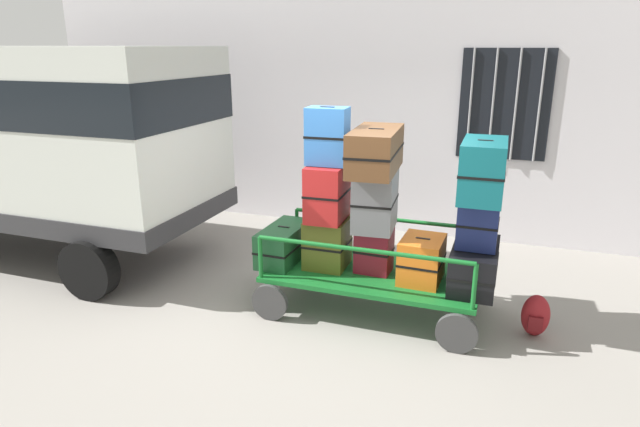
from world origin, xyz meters
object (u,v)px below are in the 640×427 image
Objects in this scene: suitcase_right_top at (483,170)px; backpack at (536,316)px; van at (43,131)px; suitcase_right_middle at (478,222)px; suitcase_midleft_bottom at (327,243)px; suitcase_right_bottom at (474,265)px; luggage_cart at (372,279)px; suitcase_center_middle at (375,200)px; suitcase_midright_bottom at (422,259)px; suitcase_midleft_middle at (328,192)px; suitcase_midleft_top at (327,136)px; suitcase_center_bottom at (374,250)px; suitcase_left_bottom at (284,243)px; suitcase_center_top at (376,150)px.

suitcase_right_top reaches higher than backpack.
suitcase_right_middle is at bearing -2.03° from van.
suitcase_midleft_bottom is 1.61m from suitcase_right_middle.
suitcase_right_bottom is 0.77m from backpack.
suitcase_right_middle reaches higher than luggage_cart.
suitcase_center_middle is at bearing -178.86° from suitcase_right_bottom.
suitcase_right_middle is (0.52, 0.06, 0.45)m from suitcase_midright_bottom.
van reaches higher than suitcase_midleft_middle.
luggage_cart is 1.28m from suitcase_right_middle.
suitcase_midleft_top is 0.95× the size of suitcase_center_middle.
suitcase_center_bottom is 0.99× the size of suitcase_right_middle.
van is 4.58m from suitcase_center_middle.
van is 5.69m from suitcase_right_bottom.
suitcase_center_middle reaches higher than suitcase_right_bottom.
suitcase_midleft_middle is (0.00, 0.00, 0.57)m from suitcase_midleft_bottom.
van reaches higher than suitcase_center_middle.
suitcase_left_bottom is 1.04m from suitcase_center_bottom.
luggage_cart is at bearing -178.22° from suitcase_right_middle.
suitcase_center_top is (0.52, -0.04, -0.11)m from suitcase_midleft_top.
backpack is (2.19, 0.00, -1.67)m from suitcase_midleft_top.
suitcase_midleft_top reaches higher than suitcase_right_middle.
suitcase_left_bottom is 1.68× the size of suitcase_right_middle.
backpack is at bearing -1.07° from suitcase_center_bottom.
suitcase_right_bottom is at bearing 90.00° from suitcase_right_middle.
suitcase_right_top is (1.56, -0.03, 0.37)m from suitcase_midleft_middle.
suitcase_midleft_bottom reaches higher than suitcase_right_bottom.
suitcase_right_middle is (1.56, 0.04, -0.77)m from suitcase_midleft_top.
suitcase_right_bottom is (1.56, 0.04, -1.23)m from suitcase_midleft_top.
suitcase_center_top is 1.22m from suitcase_midright_bottom.
suitcase_center_top reaches higher than suitcase_midleft_bottom.
suitcase_midleft_middle reaches higher than suitcase_left_bottom.
suitcase_right_middle reaches higher than suitcase_midleft_bottom.
suitcase_left_bottom is 1.56m from suitcase_midright_bottom.
suitcase_midleft_top is 0.77× the size of suitcase_right_top.
suitcase_right_middle is at bearing 1.78° from luggage_cart.
suitcase_center_middle is 0.53m from suitcase_center_top.
suitcase_midleft_middle is 0.60m from suitcase_midleft_top.
suitcase_midright_bottom is (1.56, -0.05, 0.03)m from suitcase_left_bottom.
suitcase_midleft_bottom is at bearing 90.00° from suitcase_midleft_top.
van is at bearing 177.49° from suitcase_center_bottom.
suitcase_midright_bottom is at bearing -2.00° from suitcase_midleft_bottom.
suitcase_center_bottom reaches higher than suitcase_right_bottom.
suitcase_midleft_bottom reaches higher than backpack.
suitcase_midleft_bottom reaches higher than luggage_cart.
suitcase_center_middle is (0.52, 0.00, 0.54)m from suitcase_midleft_bottom.
suitcase_right_top is at bearing -0.91° from suitcase_midleft_bottom.
suitcase_right_bottom is (0.52, 0.06, -0.02)m from suitcase_midright_bottom.
suitcase_right_top is (5.59, -0.25, -0.05)m from van.
suitcase_right_bottom is (1.56, 0.03, -0.06)m from suitcase_midleft_bottom.
suitcase_right_middle is (1.04, 0.03, 0.75)m from luggage_cart.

